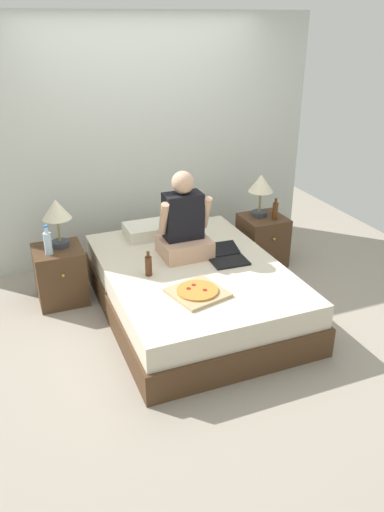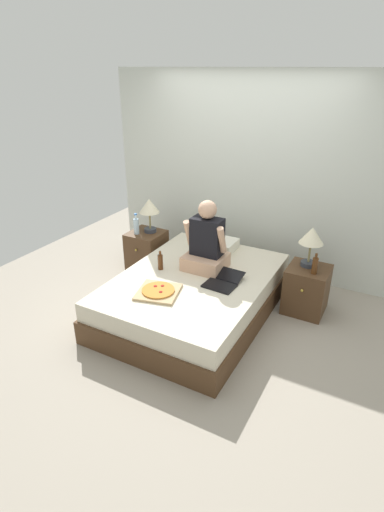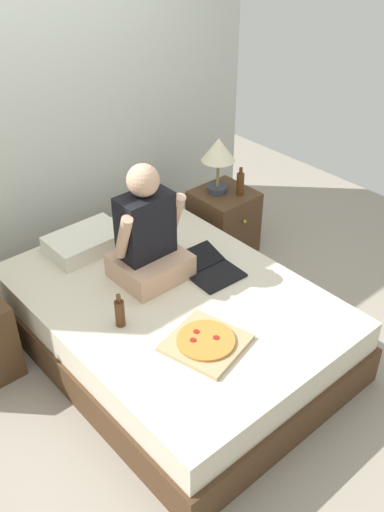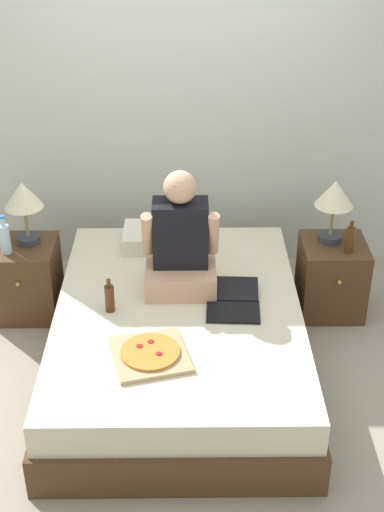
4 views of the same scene
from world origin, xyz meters
The scene contains 14 objects.
ground_plane centered at (0.00, 0.00, 0.00)m, with size 5.78×5.78×0.00m, color #9E9384.
wall_back centered at (0.00, 1.42, 1.25)m, with size 3.78×0.12×2.50m, color silver.
bed centered at (0.00, 0.00, 0.23)m, with size 1.54×2.12×0.46m.
nightstand_left centered at (-1.07, 0.64, 0.27)m, with size 0.44×0.47×0.53m.
lamp_on_left_nightstand centered at (-1.03, 0.69, 0.86)m, with size 0.26×0.26×0.45m.
water_bottle centered at (-1.15, 0.55, 0.64)m, with size 0.07×0.07×0.28m.
nightstand_right centered at (1.07, 0.64, 0.27)m, with size 0.44×0.47×0.53m.
lamp_on_right_nightstand centered at (1.04, 0.69, 0.86)m, with size 0.26×0.26×0.45m.
beer_bottle centered at (1.14, 0.54, 0.63)m, with size 0.06×0.06×0.23m.
pillow centered at (-0.13, 0.78, 0.52)m, with size 0.52×0.34×0.12m, color silver.
person_seated centered at (0.02, 0.25, 0.75)m, with size 0.47×0.40×0.78m.
laptop centered at (0.33, 0.00, 0.48)m, with size 0.34×0.43×0.07m.
pizza_box centered at (-0.15, -0.48, 0.48)m, with size 0.49×0.49×0.05m.
beer_bottle_on_bed centered at (-0.41, -0.03, 0.55)m, with size 0.06×0.06×0.22m.
Camera 4 is at (0.05, -3.58, 2.92)m, focal length 50.00 mm.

